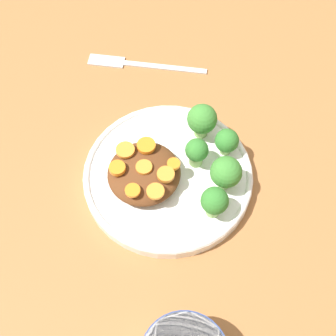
# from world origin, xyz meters

# --- Properties ---
(ground_plane) EXTENTS (4.00, 4.00, 0.00)m
(ground_plane) POSITION_xyz_m (0.00, 0.00, 0.00)
(ground_plane) COLOR #9E6638
(plate) EXTENTS (0.24, 0.24, 0.02)m
(plate) POSITION_xyz_m (0.00, 0.00, 0.01)
(plate) COLOR white
(plate) RESTS_ON ground_plane
(stew_mound) EXTENTS (0.10, 0.10, 0.03)m
(stew_mound) POSITION_xyz_m (0.03, 0.02, 0.03)
(stew_mound) COLOR #5B3319
(stew_mound) RESTS_ON plate
(broccoli_floret_0) EXTENTS (0.04, 0.04, 0.06)m
(broccoli_floret_0) POSITION_xyz_m (-0.01, -0.08, 0.05)
(broccoli_floret_0) COLOR #759E51
(broccoli_floret_0) RESTS_ON plate
(broccoli_floret_1) EXTENTS (0.04, 0.04, 0.06)m
(broccoli_floret_1) POSITION_xyz_m (-0.08, -0.02, 0.05)
(broccoli_floret_1) COLOR #7FA85B
(broccoli_floret_1) RESTS_ON plate
(broccoli_floret_2) EXTENTS (0.03, 0.03, 0.05)m
(broccoli_floret_2) POSITION_xyz_m (-0.03, -0.04, 0.05)
(broccoli_floret_2) COLOR #7FA85B
(broccoli_floret_2) RESTS_ON plate
(broccoli_floret_3) EXTENTS (0.04, 0.04, 0.05)m
(broccoli_floret_3) POSITION_xyz_m (-0.08, 0.02, 0.05)
(broccoli_floret_3) COLOR #7FA85B
(broccoli_floret_3) RESTS_ON plate
(broccoli_floret_4) EXTENTS (0.03, 0.03, 0.05)m
(broccoli_floret_4) POSITION_xyz_m (-0.06, -0.07, 0.04)
(broccoli_floret_4) COLOR #7FA85B
(broccoli_floret_4) RESTS_ON plate
(carrot_slice_0) EXTENTS (0.02, 0.02, 0.00)m
(carrot_slice_0) POSITION_xyz_m (0.02, 0.02, 0.05)
(carrot_slice_0) COLOR orange
(carrot_slice_0) RESTS_ON stew_mound
(carrot_slice_1) EXTENTS (0.02, 0.02, 0.01)m
(carrot_slice_1) POSITION_xyz_m (0.06, 0.04, 0.05)
(carrot_slice_1) COLOR orange
(carrot_slice_1) RESTS_ON stew_mound
(carrot_slice_2) EXTENTS (0.02, 0.02, 0.00)m
(carrot_slice_2) POSITION_xyz_m (-0.01, 0.05, 0.05)
(carrot_slice_2) COLOR orange
(carrot_slice_2) RESTS_ON stew_mound
(carrot_slice_3) EXTENTS (0.03, 0.03, 0.01)m
(carrot_slice_3) POSITION_xyz_m (0.04, -0.01, 0.05)
(carrot_slice_3) COLOR orange
(carrot_slice_3) RESTS_ON stew_mound
(carrot_slice_4) EXTENTS (0.02, 0.02, 0.01)m
(carrot_slice_4) POSITION_xyz_m (-0.01, -0.00, 0.05)
(carrot_slice_4) COLOR orange
(carrot_slice_4) RESTS_ON stew_mound
(carrot_slice_5) EXTENTS (0.02, 0.02, 0.00)m
(carrot_slice_5) POSITION_xyz_m (0.02, 0.06, 0.05)
(carrot_slice_5) COLOR orange
(carrot_slice_5) RESTS_ON stew_mound
(carrot_slice_6) EXTENTS (0.02, 0.02, 0.01)m
(carrot_slice_6) POSITION_xyz_m (-0.01, 0.02, 0.05)
(carrot_slice_6) COLOR orange
(carrot_slice_6) RESTS_ON stew_mound
(carrot_slice_7) EXTENTS (0.03, 0.03, 0.00)m
(carrot_slice_7) POSITION_xyz_m (0.06, 0.01, 0.05)
(carrot_slice_7) COLOR orange
(carrot_slice_7) RESTS_ON stew_mound
(fork) EXTENTS (0.20, 0.09, 0.01)m
(fork) POSITION_xyz_m (0.16, -0.17, 0.00)
(fork) COLOR silver
(fork) RESTS_ON ground_plane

